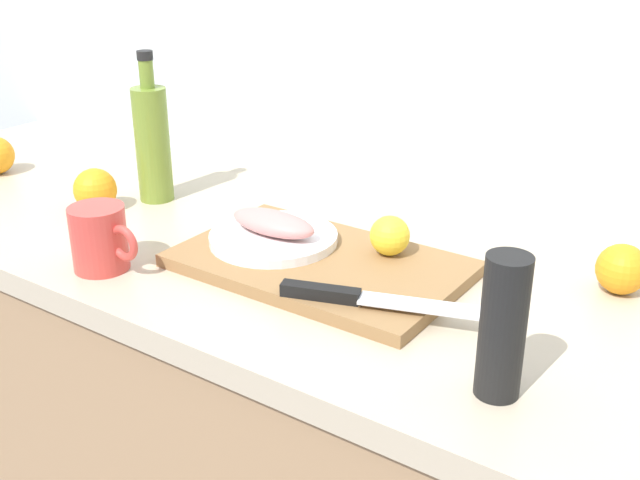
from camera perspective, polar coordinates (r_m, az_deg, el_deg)
back_wall at (r=1.43m, az=4.45°, el=16.80°), size 3.20×0.05×2.50m
kitchen_counter at (r=1.50m, az=-3.14°, el=-16.47°), size 2.00×0.60×0.90m
cutting_board at (r=1.18m, az=0.00°, el=-1.78°), size 0.43×0.27×0.02m
white_plate at (r=1.23m, az=-3.44°, el=0.16°), size 0.20×0.20×0.01m
fish_fillet at (r=1.22m, az=-3.47°, el=1.26°), size 0.15×0.07×0.04m
chef_knife at (r=1.04m, az=2.84°, el=-4.23°), size 0.28×0.12×0.02m
lemon_0 at (r=1.18m, az=5.15°, el=0.33°), size 0.06×0.06×0.06m
olive_oil_bottle at (r=1.47m, az=-12.22°, el=7.11°), size 0.06×0.06×0.28m
coffee_mug_0 at (r=1.22m, az=-15.85°, el=0.12°), size 0.12×0.08×0.10m
orange_1 at (r=1.19m, az=21.30°, el=-2.00°), size 0.07×0.07×0.07m
orange_3 at (r=1.47m, az=-16.20°, el=3.58°), size 0.08×0.08×0.08m
pepper_mill at (r=0.88m, az=13.29°, el=-6.27°), size 0.05×0.05×0.17m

